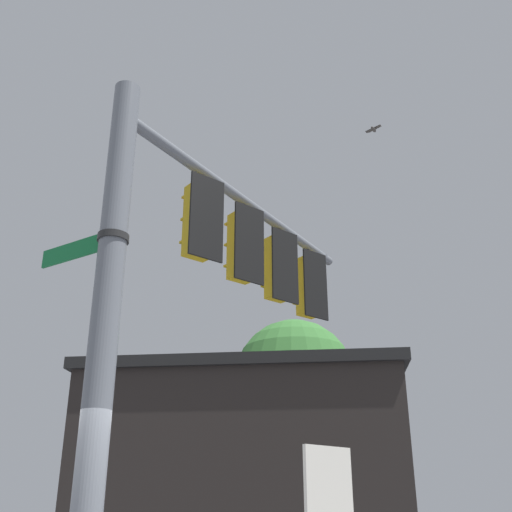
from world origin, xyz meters
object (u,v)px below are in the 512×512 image
object	(u,v)px
traffic_light_nearest_pole	(199,221)
street_name_sign	(96,244)
traffic_light_mid_inner	(241,247)
bird_flying	(373,129)
traffic_light_mid_outer	(277,268)
traffic_light_arm_end	(308,287)

from	to	relation	value
traffic_light_nearest_pole	street_name_sign	bearing A→B (deg)	-171.24
traffic_light_mid_inner	bird_flying	world-z (taller)	bird_flying
traffic_light_mid_inner	bird_flying	xyz separation A→B (m)	(3.16, -0.16, 3.37)
traffic_light_mid_outer	street_name_sign	size ratio (longest dim) A/B	1.02
traffic_light_mid_outer	traffic_light_arm_end	world-z (taller)	same
traffic_light_nearest_pole	traffic_light_arm_end	distance (m)	3.14
traffic_light_mid_outer	bird_flying	size ratio (longest dim) A/B	4.05
traffic_light_mid_outer	traffic_light_arm_end	bearing A→B (deg)	18.06
traffic_light_mid_outer	traffic_light_arm_end	distance (m)	1.05
traffic_light_mid_inner	traffic_light_arm_end	bearing A→B (deg)	18.06
traffic_light_mid_inner	street_name_sign	bearing A→B (deg)	-167.52
traffic_light_mid_inner	bird_flying	bearing A→B (deg)	-2.99
traffic_light_mid_inner	traffic_light_mid_outer	bearing A→B (deg)	18.06
traffic_light_nearest_pole	bird_flying	bearing A→B (deg)	2.20
traffic_light_mid_outer	traffic_light_arm_end	size ratio (longest dim) A/B	1.00
street_name_sign	traffic_light_mid_outer	bearing A→B (deg)	14.08
traffic_light_nearest_pole	traffic_light_mid_inner	distance (m)	1.05
traffic_light_arm_end	bird_flying	bearing A→B (deg)	-34.90
traffic_light_arm_end	bird_flying	distance (m)	3.66
traffic_light_nearest_pole	traffic_light_arm_end	xyz separation A→B (m)	(2.99, 0.97, 0.00)
bird_flying	traffic_light_mid_inner	bearing A→B (deg)	177.01
traffic_light_mid_inner	street_name_sign	world-z (taller)	traffic_light_mid_inner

